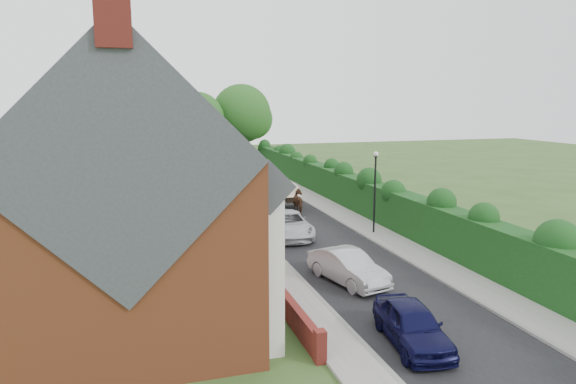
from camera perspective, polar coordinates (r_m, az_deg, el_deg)
name	(u,v)px	position (r m, az deg, el deg)	size (l,w,h in m)	color
ground	(349,257)	(27.61, 6.79, -7.21)	(140.00, 140.00, 0.00)	#2D4C1E
road	(282,214)	(37.46, -0.65, -2.49)	(6.00, 58.00, 0.02)	black
pavement_hedge_side	(334,210)	(38.77, 5.18, -2.02)	(2.20, 58.00, 0.12)	gray
pavement_house_side	(230,217)	(36.59, -6.46, -2.78)	(1.70, 58.00, 0.12)	gray
kerb_hedge_side	(321,211)	(38.39, 3.72, -2.12)	(0.18, 58.00, 0.13)	gray
kerb_house_side	(241,216)	(36.74, -5.23, -2.70)	(0.18, 58.00, 0.13)	gray
hedge	(357,189)	(39.17, 7.66, 0.35)	(2.10, 58.00, 2.85)	black
terrace_row	(131,160)	(34.30, -17.08, 3.45)	(9.05, 40.50, 11.50)	#964526
garden_wall_row	(218,215)	(35.38, -7.77, -2.59)	(0.35, 40.35, 1.10)	maroon
lamppost	(375,182)	(31.82, 9.65, 1.13)	(0.32, 0.32, 5.16)	black
tree_far_left	(200,121)	(64.73, -9.79, 7.79)	(7.14, 6.80, 9.29)	#332316
tree_far_right	(244,115)	(67.69, -4.89, 8.51)	(7.98, 7.60, 10.31)	#332316
tree_far_back	(149,113)	(67.24, -15.22, 8.44)	(8.40, 8.00, 10.82)	#332316
car_navy	(412,324)	(18.43, 13.62, -14.12)	(1.70, 4.24, 1.44)	black
car_silver_a	(348,267)	(23.71, 6.66, -8.28)	(1.57, 4.50, 1.48)	#A7A7AB
car_silver_b	(288,224)	(31.31, -0.03, -3.62)	(2.50, 5.43, 1.51)	silver
car_white	(260,214)	(34.07, -3.11, -2.42)	(2.24, 5.51, 1.60)	white
car_green	(251,202)	(38.35, -4.10, -1.07)	(1.79, 4.46, 1.52)	black
car_red	(237,185)	(45.85, -5.64, 0.78)	(1.65, 4.72, 1.56)	maroon
car_beige	(225,181)	(49.19, -7.01, 1.24)	(2.16, 4.68, 1.30)	#C7AD8F
car_grey	(209,171)	(55.71, -8.77, 2.28)	(1.94, 4.78, 1.39)	#515559
car_black	(203,163)	(62.95, -9.45, 3.20)	(1.74, 4.33, 1.48)	black
horse	(300,202)	(37.52, 1.32, -1.11)	(0.95, 2.08, 1.76)	#432718
horse_cart	(291,193)	(39.57, 0.31, -0.14)	(1.24, 2.75, 1.98)	black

